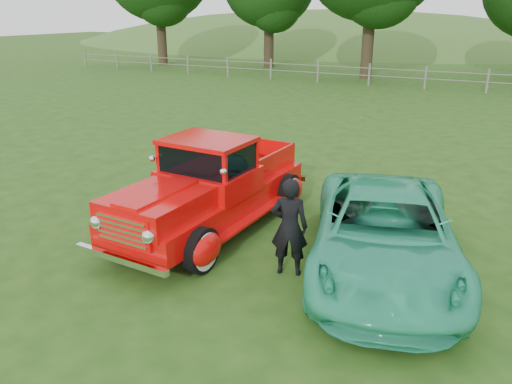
% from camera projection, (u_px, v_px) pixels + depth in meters
% --- Properties ---
extents(ground, '(140.00, 140.00, 0.00)m').
position_uv_depth(ground, '(194.00, 272.00, 7.98)').
color(ground, '#214713').
rests_on(ground, ground).
extents(distant_hills, '(116.00, 60.00, 18.00)m').
position_uv_depth(distant_hills, '(437.00, 84.00, 61.12)').
color(distant_hills, '#396625').
rests_on(distant_hills, ground).
extents(fence_line, '(48.00, 0.12, 1.20)m').
position_uv_depth(fence_line, '(426.00, 78.00, 26.22)').
color(fence_line, slate).
rests_on(fence_line, ground).
extents(red_pickup, '(2.41, 5.06, 1.78)m').
position_uv_depth(red_pickup, '(211.00, 189.00, 9.36)').
color(red_pickup, black).
rests_on(red_pickup, ground).
extents(teal_sedan, '(3.40, 5.18, 1.32)m').
position_uv_depth(teal_sedan, '(384.00, 233.00, 7.82)').
color(teal_sedan, '#2CB081').
rests_on(teal_sedan, ground).
extents(man, '(0.67, 0.53, 1.59)m').
position_uv_depth(man, '(289.00, 227.00, 7.71)').
color(man, black).
rests_on(man, ground).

